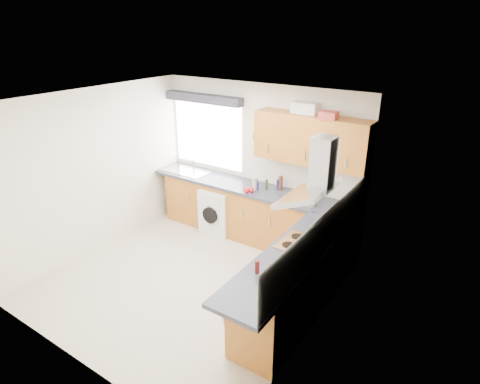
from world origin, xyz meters
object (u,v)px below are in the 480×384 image
Objects in this scene: upper_cabinets at (311,140)px; oven at (300,279)px; extractor_hood at (315,179)px; washing_machine at (219,210)px.

oven is at bearing -67.46° from upper_cabinets.
extractor_hood is at bearing -63.87° from upper_cabinets.
upper_cabinets is 2.17× the size of washing_machine.
extractor_hood is at bearing -0.00° from oven.
washing_machine is at bearing 152.80° from extractor_hood.
washing_machine is at bearing 151.67° from oven.
extractor_hood is 2.77m from washing_machine.
extractor_hood is at bearing -31.43° from washing_machine.
oven is 1.99m from upper_cabinets.
upper_cabinets is 2.06m from washing_machine.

